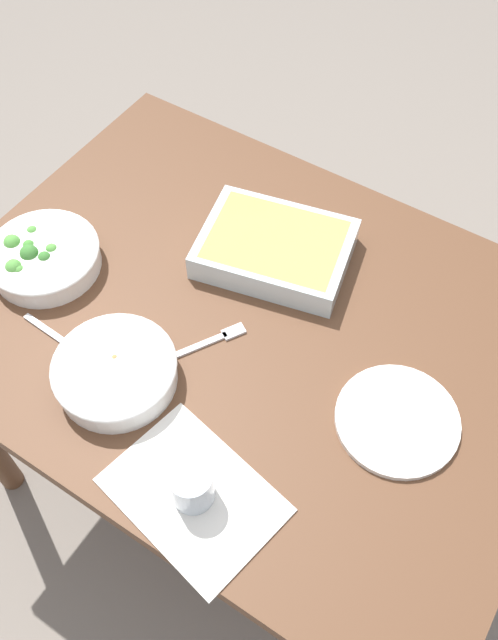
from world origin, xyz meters
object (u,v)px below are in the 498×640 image
object	(u,v)px
spoon_by_broccoli	(49,280)
drink_cup	(192,487)
spoon_by_stew	(67,344)
baking_dish	(275,248)
stew_bowl	(116,371)
fork_on_table	(209,342)
broccoli_bowl	(44,257)
side_plate	(397,420)

from	to	relation	value
spoon_by_broccoli	drink_cup	bearing A→B (deg)	-22.24
spoon_by_stew	spoon_by_broccoli	xyz separation A→B (m)	(-0.13, 0.10, 0.00)
baking_dish	spoon_by_stew	size ratio (longest dim) A/B	1.95
drink_cup	stew_bowl	bearing A→B (deg)	157.03
drink_cup	spoon_by_stew	distance (m)	0.39
stew_bowl	fork_on_table	world-z (taller)	stew_bowl
drink_cup	spoon_by_stew	world-z (taller)	drink_cup
broccoli_bowl	spoon_by_stew	xyz separation A→B (m)	(0.17, -0.12, -0.03)
baking_dish	drink_cup	bearing A→B (deg)	-73.13
stew_bowl	fork_on_table	xyz separation A→B (m)	(0.09, 0.16, -0.03)
baking_dish	fork_on_table	bearing A→B (deg)	-89.10
baking_dish	drink_cup	distance (m)	0.53
broccoli_bowl	spoon_by_stew	distance (m)	0.21
side_plate	fork_on_table	size ratio (longest dim) A/B	1.36
stew_bowl	spoon_by_broccoli	xyz separation A→B (m)	(-0.26, 0.10, -0.03)
side_plate	broccoli_bowl	bearing A→B (deg)	-174.84
drink_cup	fork_on_table	size ratio (longest dim) A/B	0.53
spoon_by_stew	baking_dish	bearing A→B (deg)	61.11
broccoli_bowl	spoon_by_broccoli	bearing A→B (deg)	-40.25
stew_bowl	spoon_by_stew	xyz separation A→B (m)	(-0.13, 0.01, -0.03)
broccoli_bowl	fork_on_table	world-z (taller)	broccoli_bowl
spoon_by_broccoli	fork_on_table	bearing A→B (deg)	8.61
spoon_by_stew	side_plate	bearing A→B (deg)	17.95
fork_on_table	spoon_by_stew	bearing A→B (deg)	-146.00
fork_on_table	baking_dish	bearing A→B (deg)	90.90
broccoli_bowl	drink_cup	distance (m)	0.59
stew_bowl	spoon_by_stew	bearing A→B (deg)	176.75
broccoli_bowl	side_plate	bearing A→B (deg)	5.16
baking_dish	spoon_by_broccoli	distance (m)	0.46
stew_bowl	side_plate	world-z (taller)	stew_bowl
side_plate	fork_on_table	distance (m)	0.38
side_plate	fork_on_table	xyz separation A→B (m)	(-0.37, -0.04, -0.00)
spoon_by_stew	stew_bowl	bearing A→B (deg)	-3.25
side_plate	spoon_by_broccoli	world-z (taller)	side_plate
side_plate	drink_cup	bearing A→B (deg)	-126.41
drink_cup	side_plate	xyz separation A→B (m)	(0.22, 0.30, -0.03)
stew_bowl	broccoli_bowl	size ratio (longest dim) A/B	0.99
drink_cup	spoon_by_broccoli	distance (m)	0.55
baking_dish	side_plate	distance (m)	0.43
drink_cup	spoon_by_broccoli	size ratio (longest dim) A/B	0.60
broccoli_bowl	baking_dish	size ratio (longest dim) A/B	0.67
fork_on_table	broccoli_bowl	bearing A→B (deg)	-176.21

